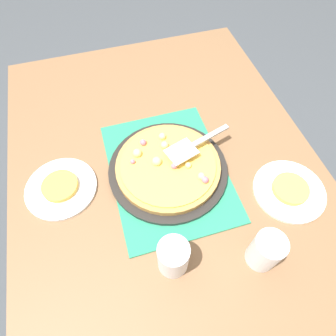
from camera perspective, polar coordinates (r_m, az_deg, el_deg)
name	(u,v)px	position (r m, az deg, el deg)	size (l,w,h in m)	color
ground_plane	(168,245)	(1.62, 0.00, -14.94)	(8.00, 8.00, 0.00)	#3D4247
dining_table	(168,188)	(1.03, 0.00, -3.90)	(1.40, 1.00, 0.75)	brown
placemat	(168,171)	(0.94, 0.00, -0.56)	(0.48, 0.36, 0.01)	#237F5B
pizza_pan	(168,169)	(0.93, 0.00, -0.23)	(0.38, 0.38, 0.01)	black
pizza	(168,165)	(0.91, -0.04, 0.51)	(0.33, 0.33, 0.05)	#B78442
plate_near_left	(289,191)	(0.97, 22.67, -4.13)	(0.22, 0.22, 0.01)	white
plate_far_right	(61,188)	(0.96, -20.23, -3.71)	(0.22, 0.22, 0.01)	white
served_slice_left	(291,189)	(0.96, 22.93, -3.76)	(0.11, 0.11, 0.02)	#EAB747
served_slice_right	(60,186)	(0.95, -20.46, -3.32)	(0.11, 0.11, 0.02)	gold
cup_far	(173,257)	(0.76, 1.03, -17.10)	(0.08, 0.08, 0.12)	white
cup_corner	(266,251)	(0.81, 18.63, -15.15)	(0.08, 0.08, 0.12)	white
pizza_server	(194,145)	(0.92, 5.09, 4.57)	(0.11, 0.23, 0.01)	silver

